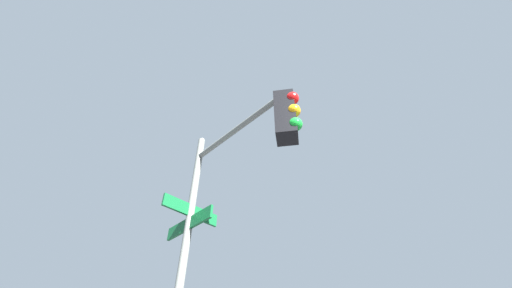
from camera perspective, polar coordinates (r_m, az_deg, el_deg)
name	(u,v)px	position (r m, az deg, el deg)	size (l,w,h in m)	color
traffic_signal_near	(231,192)	(4.34, -4.56, -8.76)	(1.79, 2.27, 5.17)	slate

